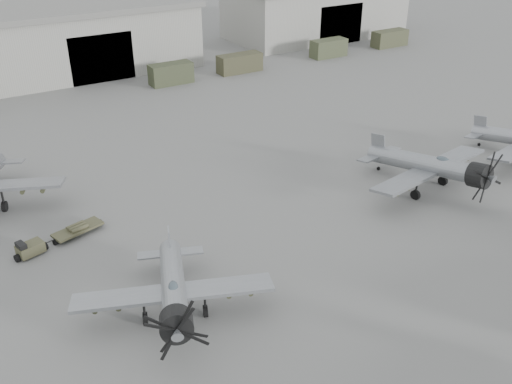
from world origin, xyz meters
TOP-DOWN VIEW (x-y plane):
  - ground at (0.00, 0.00)m, footprint 220.00×220.00m
  - hangar_center at (0.00, 61.96)m, footprint 29.00×14.80m
  - hangar_right at (38.00, 61.96)m, footprint 29.00×14.80m
  - support_truck_4 at (6.97, 50.00)m, footprint 5.41×2.20m
  - support_truck_5 at (16.89, 50.00)m, footprint 6.03×2.20m
  - support_truck_6 at (31.80, 50.00)m, footprint 5.38×2.20m
  - support_truck_7 at (43.68, 50.00)m, footprint 5.82×2.20m
  - aircraft_mid_1 at (-10.92, 8.75)m, footprint 11.33×10.23m
  - aircraft_mid_2 at (13.31, 12.32)m, footprint 12.77×11.49m
  - tug_trailer at (-15.27, 20.26)m, footprint 6.32×2.80m

SIDE VIEW (x-z plane):
  - ground at x=0.00m, z-range 0.00..0.00m
  - tug_trailer at x=-15.27m, z-range -0.16..1.10m
  - support_truck_5 at x=16.89m, z-range 0.00..2.41m
  - support_truck_7 at x=43.68m, z-range 0.00..2.45m
  - support_truck_6 at x=31.80m, z-range 0.00..2.51m
  - support_truck_4 at x=6.97m, z-range 0.00..2.58m
  - aircraft_mid_1 at x=-10.92m, z-range -0.21..4.37m
  - aircraft_mid_2 at x=13.31m, z-range -0.23..4.84m
  - hangar_center at x=0.00m, z-range 0.02..8.72m
  - hangar_right at x=38.00m, z-range 0.02..8.72m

